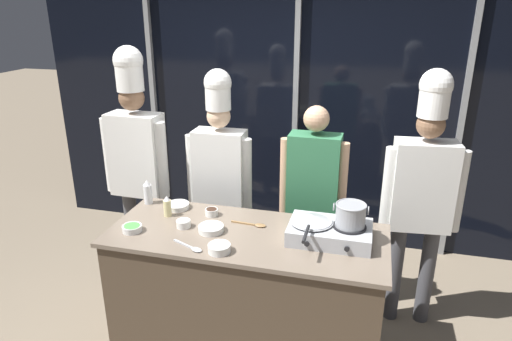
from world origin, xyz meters
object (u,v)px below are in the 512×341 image
squeeze_bottle_oil (167,206)px  serving_spoon_solid (193,248)px  chef_line (423,184)px  stock_pot (351,215)px  prep_bowl_soy_glaze (212,212)px  prep_bowl_garlic (183,223)px  prep_bowl_scallions (132,228)px  frying_pan (312,219)px  prep_bowl_noodles (211,228)px  prep_bowl_chicken (219,248)px  person_guest (313,189)px  chef_sous (220,167)px  chef_head (137,152)px  portable_stove (330,232)px  prep_bowl_rice (178,205)px  squeeze_bottle_clear (148,192)px  serving_spoon_slotted (255,225)px

squeeze_bottle_oil → serving_spoon_solid: (0.34, -0.39, -0.07)m
serving_spoon_solid → chef_line: bearing=33.8°
stock_pot → squeeze_bottle_oil: (-1.26, 0.06, -0.12)m
prep_bowl_soy_glaze → prep_bowl_garlic: prep_bowl_garlic is taller
serving_spoon_solid → chef_line: 1.67m
stock_pot → squeeze_bottle_oil: stock_pot is taller
prep_bowl_soy_glaze → prep_bowl_scallions: bearing=-140.1°
frying_pan → prep_bowl_noodles: size_ratio=2.79×
prep_bowl_chicken → chef_line: bearing=37.0°
prep_bowl_scallions → prep_bowl_noodles: same height
serving_spoon_solid → prep_bowl_noodles: bearing=82.7°
stock_pot → person_guest: bearing=116.9°
prep_bowl_scallions → serving_spoon_solid: bearing=-13.7°
chef_sous → chef_head: bearing=6.2°
frying_pan → squeeze_bottle_oil: bearing=176.6°
portable_stove → person_guest: 0.65m
frying_pan → prep_bowl_noodles: frying_pan is taller
portable_stove → stock_pot: (0.12, 0.00, 0.14)m
stock_pot → prep_bowl_rice: stock_pot is taller
squeeze_bottle_oil → prep_bowl_rice: size_ratio=0.92×
squeeze_bottle_clear → person_guest: person_guest is taller
prep_bowl_scallions → stock_pot: bearing=8.8°
stock_pot → serving_spoon_solid: 0.99m
frying_pan → chef_line: bearing=40.3°
prep_bowl_rice → chef_sous: size_ratio=0.09×
chef_head → chef_sous: (0.69, 0.08, -0.10)m
prep_bowl_scallions → person_guest: (1.08, 0.83, 0.05)m
prep_bowl_garlic → person_guest: 1.04m
portable_stove → prep_bowl_chicken: (-0.63, -0.32, -0.02)m
portable_stove → frying_pan: size_ratio=1.09×
chef_line → prep_bowl_noodles: bearing=20.8°
squeeze_bottle_oil → chef_sous: size_ratio=0.08×
portable_stove → chef_line: (0.58, 0.59, 0.15)m
squeeze_bottle_clear → prep_bowl_noodles: bearing=-26.7°
prep_bowl_garlic → prep_bowl_scallions: bearing=-155.2°
squeeze_bottle_clear → squeeze_bottle_oil: bearing=-34.9°
prep_bowl_rice → prep_bowl_soy_glaze: size_ratio=1.81×
serving_spoon_slotted → portable_stove: bearing=-7.4°
prep_bowl_garlic → stock_pot: bearing=4.0°
squeeze_bottle_oil → prep_bowl_rice: 0.15m
serving_spoon_slotted → person_guest: bearing=60.6°
portable_stove → prep_bowl_garlic: bearing=-175.5°
squeeze_bottle_oil → squeeze_bottle_clear: bearing=145.1°
prep_bowl_rice → chef_line: size_ratio=0.09×
stock_pot → prep_bowl_chicken: bearing=-156.7°
squeeze_bottle_oil → chef_head: (-0.50, 0.52, 0.20)m
chef_line → prep_bowl_garlic: bearing=17.4°
squeeze_bottle_clear → prep_bowl_scallions: bearing=-76.7°
prep_bowl_garlic → prep_bowl_soy_glaze: bearing=60.6°
prep_bowl_scallions → chef_sous: size_ratio=0.07×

